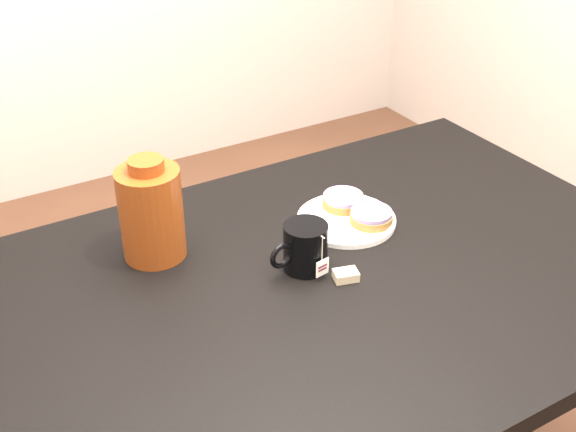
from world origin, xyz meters
The scene contains 7 objects.
table centered at (0.00, 0.00, 0.67)m, with size 1.40×0.90×0.75m.
plate centered at (0.16, 0.14, 0.76)m, with size 0.21×0.21×0.02m.
bagel_back centered at (0.18, 0.18, 0.77)m, with size 0.12×0.12×0.03m.
bagel_front centered at (0.19, 0.10, 0.77)m, with size 0.12×0.12×0.03m.
mug centered at (-0.01, 0.04, 0.80)m, with size 0.13×0.10×0.09m.
teabag_pouch centered at (0.04, -0.03, 0.76)m, with size 0.04×0.03×0.02m, color #C6B793.
bagel_package centered at (-0.23, 0.23, 0.85)m, with size 0.16×0.16×0.21m.
Camera 1 is at (-0.61, -0.92, 1.55)m, focal length 45.00 mm.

